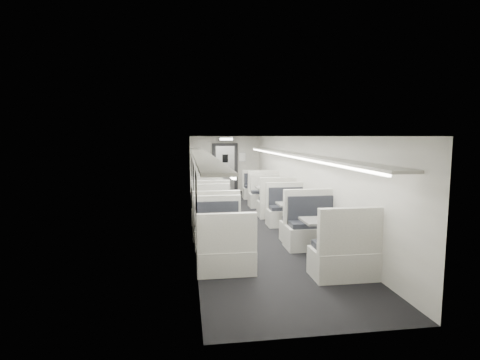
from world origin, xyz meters
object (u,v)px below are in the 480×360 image
object	(u,v)px
exit_sign	(226,139)
passenger	(211,187)
booth_right_b	(271,199)
vestibule_door	(225,168)
booth_left_d	(222,240)
booth_left_c	(213,215)
booth_right_c	(295,218)
booth_right_d	(327,240)
booth_left_a	(206,194)
booth_right_a	(260,192)
booth_left_b	(209,204)

from	to	relation	value
exit_sign	passenger	bearing A→B (deg)	-105.10
booth_right_b	vestibule_door	world-z (taller)	vestibule_door
booth_left_d	booth_right_b	world-z (taller)	booth_right_b
booth_left_c	booth_left_d	world-z (taller)	booth_left_c
vestibule_door	exit_sign	bearing A→B (deg)	-90.00
booth_left_c	passenger	xyz separation A→B (m)	(0.14, 2.98, 0.32)
booth_left_d	booth_right_c	world-z (taller)	booth_right_c
booth_right_b	exit_sign	bearing A→B (deg)	104.14
booth_right_d	exit_sign	bearing A→B (deg)	96.47
booth_left_d	booth_right_d	world-z (taller)	booth_right_d
booth_left_a	booth_left_d	distance (m)	6.02
booth_left_a	exit_sign	distance (m)	3.23
booth_left_a	passenger	distance (m)	0.88
booth_right_c	booth_right_d	size ratio (longest dim) A/B	0.92
booth_left_a	booth_right_a	size ratio (longest dim) A/B	0.96
booth_left_a	booth_right_b	size ratio (longest dim) A/B	0.86
booth_right_a	vestibule_door	world-z (taller)	vestibule_door
booth_left_b	booth_right_c	distance (m)	3.00
booth_right_b	booth_right_c	distance (m)	2.71
booth_left_c	booth_right_b	xyz separation A→B (m)	(2.00, 2.19, 0.01)
vestibule_door	booth_left_d	bearing A→B (deg)	-96.41
booth_left_a	booth_right_c	xyz separation A→B (m)	(2.00, -4.29, 0.04)
booth_right_c	passenger	xyz separation A→B (m)	(-1.86, 3.50, 0.33)
booth_right_b	booth_right_c	xyz separation A→B (m)	(0.00, -2.71, -0.02)
booth_right_b	booth_right_d	xyz separation A→B (m)	(0.00, -4.85, 0.01)
booth_left_b	passenger	world-z (taller)	passenger
booth_right_a	exit_sign	world-z (taller)	exit_sign
booth_left_a	booth_left_d	size ratio (longest dim) A/B	0.94
booth_left_b	booth_right_a	bearing A→B (deg)	49.00
booth_right_b	booth_right_c	bearing A→B (deg)	-90.00
exit_sign	booth_right_b	bearing A→B (deg)	-75.86
booth_left_d	booth_right_b	distance (m)	4.87
booth_left_c	exit_sign	world-z (taller)	exit_sign
vestibule_door	booth_right_b	bearing A→B (deg)	-77.36
booth_right_a	booth_right_b	size ratio (longest dim) A/B	0.90
booth_left_a	booth_left_d	bearing A→B (deg)	-90.00
booth_left_a	booth_left_d	world-z (taller)	booth_left_d
booth_right_c	booth_right_d	distance (m)	2.13
booth_right_b	passenger	xyz separation A→B (m)	(-1.86, 0.79, 0.31)
booth_right_c	exit_sign	size ratio (longest dim) A/B	3.46
passenger	vestibule_door	world-z (taller)	vestibule_door
booth_left_d	booth_right_a	size ratio (longest dim) A/B	1.02
booth_right_a	passenger	world-z (taller)	passenger
booth_left_a	vestibule_door	size ratio (longest dim) A/B	0.93
booth_left_c	booth_right_b	size ratio (longest dim) A/B	0.97
booth_right_a	passenger	distance (m)	2.15
booth_left_d	exit_sign	xyz separation A→B (m)	(1.00, 8.41, 1.91)
booth_left_b	booth_left_c	bearing A→B (deg)	-90.00
booth_left_c	exit_sign	bearing A→B (deg)	80.78
booth_right_a	vestibule_door	xyz separation A→B (m)	(-1.00, 2.63, 0.68)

